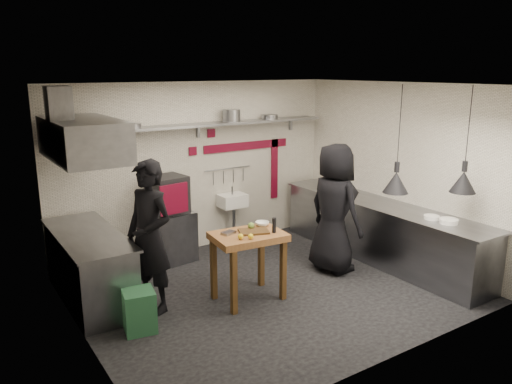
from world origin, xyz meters
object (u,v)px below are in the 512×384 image
combi_oven (167,194)px  chef_right (334,208)px  chef_left (150,237)px  prep_table (248,266)px  green_bin (139,311)px  oven_stand (169,237)px

combi_oven → chef_right: 2.58m
combi_oven → chef_left: 1.68m
chef_left → chef_right: (2.78, -0.30, 0.01)m
prep_table → green_bin: bearing=-174.1°
chef_right → prep_table: bearing=91.8°
green_bin → chef_left: (0.34, 0.44, 0.72)m
chef_left → chef_right: chef_right is taller
chef_right → combi_oven: bearing=44.8°
chef_left → chef_right: size_ratio=0.99×
oven_stand → chef_right: chef_right is taller
oven_stand → prep_table: (0.31, -1.85, 0.06)m
green_bin → chef_right: (3.12, 0.14, 0.73)m
green_bin → chef_right: size_ratio=0.26×
combi_oven → chef_left: bearing=-129.2°
chef_left → prep_table: bearing=48.2°
prep_table → chef_right: (1.61, 0.13, 0.52)m
oven_stand → combi_oven: size_ratio=1.38×
chef_left → chef_right: bearing=62.3°
combi_oven → green_bin: bearing=-130.8°
chef_left → combi_oven: bearing=127.2°
green_bin → prep_table: prep_table is taller
combi_oven → chef_left: size_ratio=0.30×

